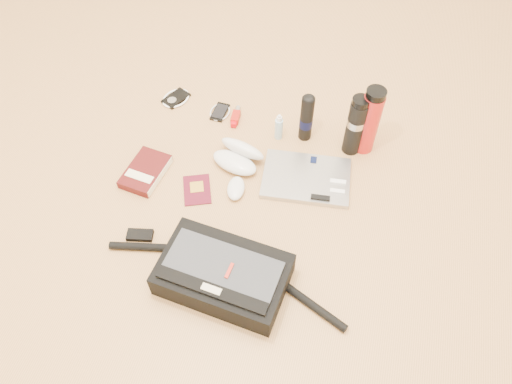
{
  "coord_description": "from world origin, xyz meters",
  "views": [
    {
      "loc": [
        0.3,
        -0.91,
        1.45
      ],
      "look_at": [
        0.03,
        0.07,
        0.06
      ],
      "focal_mm": 35.0,
      "sensor_mm": 36.0,
      "label": 1
    }
  ],
  "objects_px": {
    "laptop": "(307,178)",
    "thermos_red": "(369,121)",
    "thermos_black": "(356,125)",
    "book": "(146,172)",
    "messenger_bag": "(223,274)"
  },
  "relations": [
    {
      "from": "laptop",
      "to": "messenger_bag",
      "type": "bearing_deg",
      "value": -116.41
    },
    {
      "from": "book",
      "to": "thermos_black",
      "type": "bearing_deg",
      "value": 31.73
    },
    {
      "from": "messenger_bag",
      "to": "laptop",
      "type": "xyz_separation_m",
      "value": [
        0.17,
        0.47,
        -0.04
      ]
    },
    {
      "from": "thermos_red",
      "to": "book",
      "type": "bearing_deg",
      "value": -155.18
    },
    {
      "from": "thermos_red",
      "to": "laptop",
      "type": "bearing_deg",
      "value": -129.12
    },
    {
      "from": "messenger_bag",
      "to": "laptop",
      "type": "relative_size",
      "value": 2.39
    },
    {
      "from": "book",
      "to": "thermos_red",
      "type": "bearing_deg",
      "value": 31.85
    },
    {
      "from": "laptop",
      "to": "thermos_red",
      "type": "height_order",
      "value": "thermos_red"
    },
    {
      "from": "thermos_black",
      "to": "thermos_red",
      "type": "xyz_separation_m",
      "value": [
        0.04,
        0.02,
        0.01
      ]
    },
    {
      "from": "messenger_bag",
      "to": "thermos_red",
      "type": "xyz_separation_m",
      "value": [
        0.34,
        0.68,
        0.09
      ]
    },
    {
      "from": "thermos_red",
      "to": "messenger_bag",
      "type": "bearing_deg",
      "value": -116.7
    },
    {
      "from": "messenger_bag",
      "to": "thermos_black",
      "type": "bearing_deg",
      "value": 71.09
    },
    {
      "from": "thermos_black",
      "to": "laptop",
      "type": "bearing_deg",
      "value": -124.14
    },
    {
      "from": "thermos_black",
      "to": "thermos_red",
      "type": "distance_m",
      "value": 0.05
    },
    {
      "from": "messenger_bag",
      "to": "book",
      "type": "distance_m",
      "value": 0.53
    }
  ]
}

